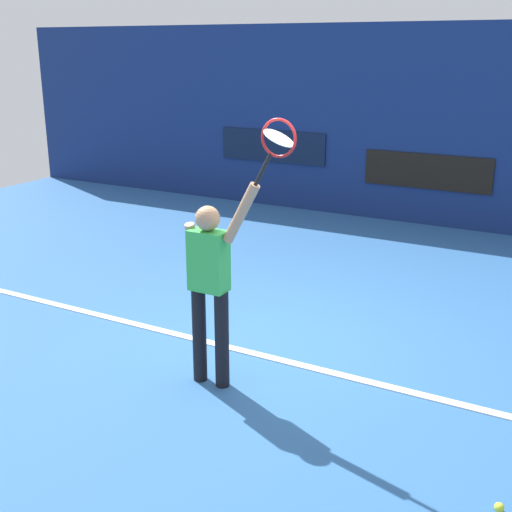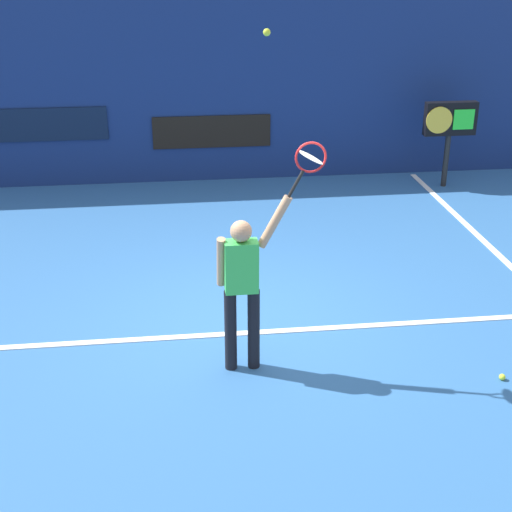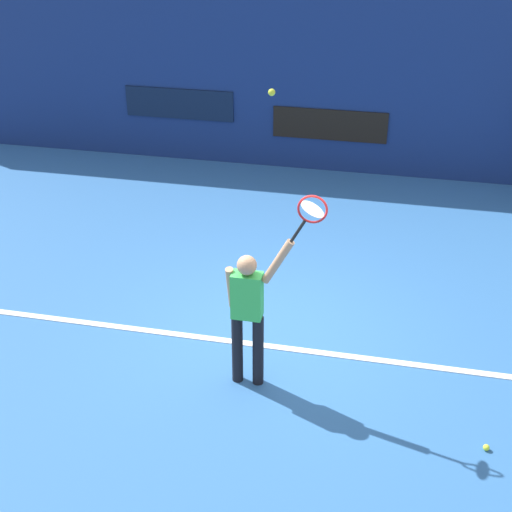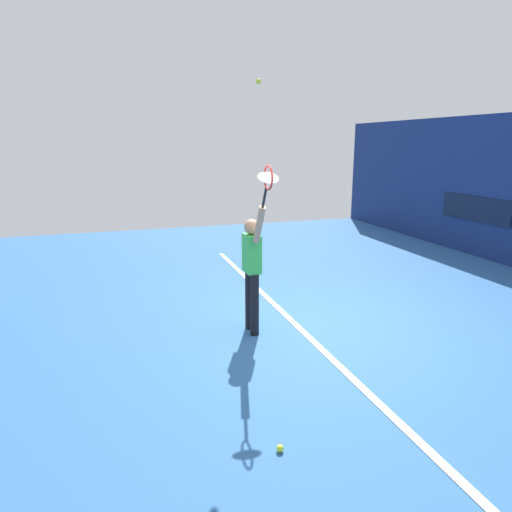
# 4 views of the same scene
# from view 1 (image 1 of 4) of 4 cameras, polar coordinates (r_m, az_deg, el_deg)

# --- Properties ---
(ground_plane) EXTENTS (18.00, 18.00, 0.00)m
(ground_plane) POSITION_cam_1_polar(r_m,az_deg,el_deg) (7.07, 1.45, -7.62)
(ground_plane) COLOR #2D609E
(back_wall) EXTENTS (18.00, 0.20, 3.38)m
(back_wall) POSITION_cam_1_polar(r_m,az_deg,el_deg) (11.88, 14.84, 10.66)
(back_wall) COLOR navy
(back_wall) RESTS_ON ground_plane
(sponsor_banner_center) EXTENTS (2.20, 0.03, 0.60)m
(sponsor_banner_center) POSITION_cam_1_polar(r_m,az_deg,el_deg) (11.87, 14.41, 7.01)
(sponsor_banner_center) COLOR black
(sponsor_banner_portside) EXTENTS (2.20, 0.03, 0.60)m
(sponsor_banner_portside) POSITION_cam_1_polar(r_m,az_deg,el_deg) (12.92, 1.41, 9.36)
(sponsor_banner_portside) COLOR #0C1933
(court_baseline) EXTENTS (10.00, 0.10, 0.01)m
(court_baseline) POSITION_cam_1_polar(r_m,az_deg,el_deg) (6.84, 0.32, -8.47)
(court_baseline) COLOR white
(court_baseline) RESTS_ON ground_plane
(tennis_player) EXTENTS (0.76, 0.31, 1.94)m
(tennis_player) POSITION_cam_1_polar(r_m,az_deg,el_deg) (5.94, -3.95, -2.11)
(tennis_player) COLOR black
(tennis_player) RESTS_ON ground_plane
(tennis_racket) EXTENTS (0.44, 0.27, 0.61)m
(tennis_racket) POSITION_cam_1_polar(r_m,az_deg,el_deg) (5.31, 1.79, 9.73)
(tennis_racket) COLOR black
(spare_ball) EXTENTS (0.07, 0.07, 0.07)m
(spare_ball) POSITION_cam_1_polar(r_m,az_deg,el_deg) (5.07, 20.07, -19.54)
(spare_ball) COLOR #CCE033
(spare_ball) RESTS_ON ground_plane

